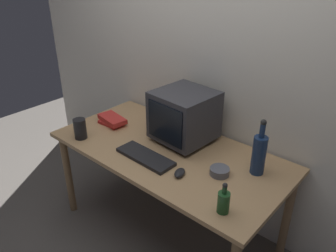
{
  "coord_description": "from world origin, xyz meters",
  "views": [
    {
      "loc": [
        1.31,
        -1.49,
        1.95
      ],
      "look_at": [
        0.0,
        0.0,
        0.92
      ],
      "focal_mm": 35.89,
      "sensor_mm": 36.0,
      "label": 1
    }
  ],
  "objects_px": {
    "keyboard": "(145,157)",
    "metal_canister": "(80,129)",
    "bottle_tall": "(259,153)",
    "bottle_short": "(224,201)",
    "book_stack": "(113,120)",
    "crt_monitor": "(185,116)",
    "cd_spindle": "(220,171)",
    "computer_mouse": "(180,173)"
  },
  "relations": [
    {
      "from": "keyboard",
      "to": "book_stack",
      "type": "height_order",
      "value": "book_stack"
    },
    {
      "from": "book_stack",
      "to": "bottle_short",
      "type": "bearing_deg",
      "value": -13.29
    },
    {
      "from": "metal_canister",
      "to": "computer_mouse",
      "type": "bearing_deg",
      "value": 7.86
    },
    {
      "from": "bottle_tall",
      "to": "metal_canister",
      "type": "relative_size",
      "value": 2.42
    },
    {
      "from": "computer_mouse",
      "to": "bottle_short",
      "type": "bearing_deg",
      "value": -33.61
    },
    {
      "from": "bottle_tall",
      "to": "book_stack",
      "type": "relative_size",
      "value": 1.41
    },
    {
      "from": "bottle_tall",
      "to": "book_stack",
      "type": "bearing_deg",
      "value": -172.83
    },
    {
      "from": "crt_monitor",
      "to": "metal_canister",
      "type": "height_order",
      "value": "crt_monitor"
    },
    {
      "from": "keyboard",
      "to": "cd_spindle",
      "type": "height_order",
      "value": "cd_spindle"
    },
    {
      "from": "keyboard",
      "to": "metal_canister",
      "type": "xyz_separation_m",
      "value": [
        -0.55,
        -0.11,
        0.06
      ]
    },
    {
      "from": "computer_mouse",
      "to": "bottle_tall",
      "type": "height_order",
      "value": "bottle_tall"
    },
    {
      "from": "cd_spindle",
      "to": "computer_mouse",
      "type": "bearing_deg",
      "value": -136.45
    },
    {
      "from": "bottle_tall",
      "to": "cd_spindle",
      "type": "xyz_separation_m",
      "value": [
        -0.16,
        -0.17,
        -0.11
      ]
    },
    {
      "from": "computer_mouse",
      "to": "book_stack",
      "type": "relative_size",
      "value": 0.39
    },
    {
      "from": "bottle_short",
      "to": "cd_spindle",
      "type": "xyz_separation_m",
      "value": [
        -0.2,
        0.27,
        -0.04
      ]
    },
    {
      "from": "cd_spindle",
      "to": "metal_canister",
      "type": "height_order",
      "value": "metal_canister"
    },
    {
      "from": "crt_monitor",
      "to": "cd_spindle",
      "type": "relative_size",
      "value": 3.43
    },
    {
      "from": "book_stack",
      "to": "cd_spindle",
      "type": "relative_size",
      "value": 2.14
    },
    {
      "from": "crt_monitor",
      "to": "bottle_short",
      "type": "distance_m",
      "value": 0.78
    },
    {
      "from": "bottle_short",
      "to": "metal_canister",
      "type": "bearing_deg",
      "value": -179.21
    },
    {
      "from": "cd_spindle",
      "to": "bottle_short",
      "type": "bearing_deg",
      "value": -53.52
    },
    {
      "from": "bottle_short",
      "to": "cd_spindle",
      "type": "relative_size",
      "value": 1.52
    },
    {
      "from": "keyboard",
      "to": "book_stack",
      "type": "relative_size",
      "value": 1.64
    },
    {
      "from": "cd_spindle",
      "to": "keyboard",
      "type": "bearing_deg",
      "value": -160.08
    },
    {
      "from": "bottle_short",
      "to": "book_stack",
      "type": "xyz_separation_m",
      "value": [
        -1.22,
        0.29,
        -0.04
      ]
    },
    {
      "from": "computer_mouse",
      "to": "bottle_short",
      "type": "distance_m",
      "value": 0.39
    },
    {
      "from": "bottle_short",
      "to": "bottle_tall",
      "type": "bearing_deg",
      "value": 94.92
    },
    {
      "from": "crt_monitor",
      "to": "bottle_short",
      "type": "bearing_deg",
      "value": -35.93
    },
    {
      "from": "bottle_tall",
      "to": "bottle_short",
      "type": "height_order",
      "value": "bottle_tall"
    },
    {
      "from": "crt_monitor",
      "to": "book_stack",
      "type": "distance_m",
      "value": 0.63
    },
    {
      "from": "book_stack",
      "to": "cd_spindle",
      "type": "height_order",
      "value": "book_stack"
    },
    {
      "from": "book_stack",
      "to": "metal_canister",
      "type": "bearing_deg",
      "value": -89.28
    },
    {
      "from": "bottle_short",
      "to": "book_stack",
      "type": "bearing_deg",
      "value": 166.71
    },
    {
      "from": "book_stack",
      "to": "metal_canister",
      "type": "relative_size",
      "value": 1.71
    },
    {
      "from": "bottle_tall",
      "to": "bottle_short",
      "type": "xyz_separation_m",
      "value": [
        0.04,
        -0.44,
        -0.07
      ]
    },
    {
      "from": "cd_spindle",
      "to": "book_stack",
      "type": "bearing_deg",
      "value": 178.86
    },
    {
      "from": "book_stack",
      "to": "cd_spindle",
      "type": "bearing_deg",
      "value": -1.14
    },
    {
      "from": "computer_mouse",
      "to": "bottle_tall",
      "type": "relative_size",
      "value": 0.28
    },
    {
      "from": "keyboard",
      "to": "metal_canister",
      "type": "relative_size",
      "value": 2.8
    },
    {
      "from": "computer_mouse",
      "to": "crt_monitor",
      "type": "bearing_deg",
      "value": 106.56
    },
    {
      "from": "metal_canister",
      "to": "bottle_short",
      "type": "bearing_deg",
      "value": 0.79
    },
    {
      "from": "bottle_tall",
      "to": "computer_mouse",
      "type": "bearing_deg",
      "value": -135.0
    }
  ]
}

